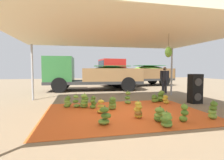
{
  "coord_description": "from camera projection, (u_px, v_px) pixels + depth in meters",
  "views": [
    {
      "loc": [
        -1.71,
        -5.78,
        1.55
      ],
      "look_at": [
        -0.23,
        1.16,
        1.09
      ],
      "focal_mm": 27.46,
      "sensor_mm": 36.0,
      "label": 1
    }
  ],
  "objects": [
    {
      "name": "ground_plane",
      "position": [
        109.0,
        98.0,
        9.03
      ],
      "size": [
        40.0,
        40.0,
        0.0
      ],
      "primitive_type": "plane",
      "color": "#7F6B51"
    },
    {
      "name": "banana_bunch_15",
      "position": [
        112.0,
        104.0,
        6.49
      ],
      "size": [
        0.41,
        0.43,
        0.51
      ],
      "color": "#75A83D",
      "rests_on": "tarp_orange"
    },
    {
      "name": "banana_bunch_6",
      "position": [
        128.0,
        98.0,
        7.55
      ],
      "size": [
        0.38,
        0.38,
        0.59
      ],
      "color": "#75A83D",
      "rests_on": "tarp_orange"
    },
    {
      "name": "banana_bunch_9",
      "position": [
        138.0,
        110.0,
        5.37
      ],
      "size": [
        0.38,
        0.37,
        0.57
      ],
      "color": "gold",
      "rests_on": "tarp_orange"
    },
    {
      "name": "banana_bunch_7",
      "position": [
        166.0,
        100.0,
        7.6
      ],
      "size": [
        0.37,
        0.34,
        0.43
      ],
      "color": "gold",
      "rests_on": "tarp_orange"
    },
    {
      "name": "banana_bunch_10",
      "position": [
        67.0,
        102.0,
        6.87
      ],
      "size": [
        0.41,
        0.37,
        0.5
      ],
      "color": "#60932D",
      "rests_on": "tarp_orange"
    },
    {
      "name": "banana_bunch_12",
      "position": [
        155.0,
        99.0,
        7.94
      ],
      "size": [
        0.38,
        0.35,
        0.41
      ],
      "color": "#60932D",
      "rests_on": "tarp_orange"
    },
    {
      "name": "banana_bunch_13",
      "position": [
        166.0,
        120.0,
        4.55
      ],
      "size": [
        0.4,
        0.4,
        0.44
      ],
      "color": "#6B9E38",
      "rests_on": "tarp_orange"
    },
    {
      "name": "speaker_stack",
      "position": [
        195.0,
        89.0,
        7.75
      ],
      "size": [
        0.54,
        0.41,
        1.33
      ],
      "color": "black",
      "rests_on": "ground"
    },
    {
      "name": "banana_bunch_5",
      "position": [
        213.0,
        111.0,
        5.28
      ],
      "size": [
        0.35,
        0.35,
        0.59
      ],
      "color": "#75A83D",
      "rests_on": "tarp_orange"
    },
    {
      "name": "banana_bunch_14",
      "position": [
        160.0,
        115.0,
        5.02
      ],
      "size": [
        0.47,
        0.49,
        0.46
      ],
      "color": "#477523",
      "rests_on": "tarp_orange"
    },
    {
      "name": "banana_bunch_11",
      "position": [
        76.0,
        102.0,
        6.87
      ],
      "size": [
        0.38,
        0.35,
        0.55
      ],
      "color": "#6B9E38",
      "rests_on": "tarp_orange"
    },
    {
      "name": "cargo_truck_main",
      "position": [
        90.0,
        74.0,
        12.45
      ],
      "size": [
        6.94,
        2.77,
        2.4
      ],
      "color": "#2D2D2D",
      "rests_on": "ground"
    },
    {
      "name": "banana_bunch_4",
      "position": [
        84.0,
        101.0,
        6.8
      ],
      "size": [
        0.46,
        0.45,
        0.59
      ],
      "color": "#6B9E38",
      "rests_on": "tarp_orange"
    },
    {
      "name": "worker_0",
      "position": [
        165.0,
        78.0,
        10.88
      ],
      "size": [
        0.62,
        0.38,
        1.69
      ],
      "color": "#26262D",
      "rests_on": "ground"
    },
    {
      "name": "banana_bunch_3",
      "position": [
        161.0,
        97.0,
        8.08
      ],
      "size": [
        0.47,
        0.46,
        0.56
      ],
      "color": "#477523",
      "rests_on": "tarp_orange"
    },
    {
      "name": "cargo_truck_far",
      "position": [
        134.0,
        73.0,
        15.69
      ],
      "size": [
        6.95,
        2.95,
        2.4
      ],
      "color": "#2D2D2D",
      "rests_on": "ground"
    },
    {
      "name": "banana_bunch_0",
      "position": [
        184.0,
        114.0,
        5.0
      ],
      "size": [
        0.34,
        0.33,
        0.56
      ],
      "color": "#60932D",
      "rests_on": "tarp_orange"
    },
    {
      "name": "banana_bunch_1",
      "position": [
        93.0,
        103.0,
        6.71
      ],
      "size": [
        0.36,
        0.36,
        0.53
      ],
      "color": "#518428",
      "rests_on": "tarp_orange"
    },
    {
      "name": "banana_bunch_2",
      "position": [
        105.0,
        116.0,
        4.75
      ],
      "size": [
        0.47,
        0.45,
        0.54
      ],
      "color": "#6B9E38",
      "rests_on": "tarp_orange"
    },
    {
      "name": "tent_canopy",
      "position": [
        126.0,
        34.0,
        5.84
      ],
      "size": [
        8.0,
        7.0,
        2.81
      ],
      "color": "#9EA0A5",
      "rests_on": "ground"
    },
    {
      "name": "banana_bunch_8",
      "position": [
        101.0,
        107.0,
        6.0
      ],
      "size": [
        0.31,
        0.33,
        0.53
      ],
      "color": "gold",
      "rests_on": "tarp_orange"
    },
    {
      "name": "tarp_orange",
      "position": [
        125.0,
        112.0,
        6.1
      ],
      "size": [
        5.6,
        4.02,
        0.01
      ],
      "primitive_type": "cube",
      "color": "#E05B23",
      "rests_on": "ground"
    }
  ]
}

